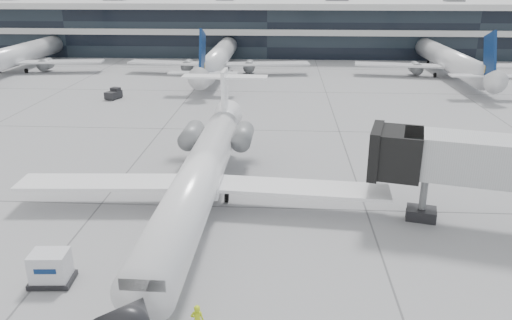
{
  "coord_description": "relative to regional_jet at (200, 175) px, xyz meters",
  "views": [
    {
      "loc": [
        3.76,
        -33.77,
        16.29
      ],
      "look_at": [
        1.63,
        3.26,
        2.6
      ],
      "focal_mm": 35.0,
      "sensor_mm": 36.0,
      "label": 1
    }
  ],
  "objects": [
    {
      "name": "traffic_cone",
      "position": [
        -2.78,
        13.39,
        -2.44
      ],
      "size": [
        0.47,
        0.47,
        0.55
      ],
      "rotation": [
        0.0,
        0.0,
        -0.29
      ],
      "color": "orange",
      "rests_on": "ground"
    },
    {
      "name": "bg_jet_left",
      "position": [
        -42.78,
        55.39,
        -2.7
      ],
      "size": [
        32.0,
        40.0,
        9.6
      ],
      "primitive_type": null,
      "color": "silver",
      "rests_on": "ground"
    },
    {
      "name": "regional_jet",
      "position": [
        0.0,
        0.0,
        0.0
      ],
      "size": [
        27.52,
        34.23,
        7.92
      ],
      "rotation": [
        0.0,
        0.0,
        -0.02
      ],
      "color": "white",
      "rests_on": "ground"
    },
    {
      "name": "terminal",
      "position": [
        2.22,
        82.39,
        2.3
      ],
      "size": [
        170.0,
        22.0,
        10.0
      ],
      "primitive_type": "cube",
      "color": "black",
      "rests_on": "ground"
    },
    {
      "name": "bg_jet_center",
      "position": [
        -5.78,
        55.39,
        -2.7
      ],
      "size": [
        32.0,
        40.0,
        9.6
      ],
      "primitive_type": null,
      "color": "silver",
      "rests_on": "ground"
    },
    {
      "name": "cargo_uld",
      "position": [
        -6.88,
        -10.02,
        -1.75
      ],
      "size": [
        2.43,
        1.87,
        1.9
      ],
      "rotation": [
        0.0,
        0.0,
        0.07
      ],
      "color": "black",
      "rests_on": "ground"
    },
    {
      "name": "bg_jet_right",
      "position": [
        34.22,
        55.39,
        -2.7
      ],
      "size": [
        32.0,
        40.0,
        9.6
      ],
      "primitive_type": null,
      "color": "silver",
      "rests_on": "ground"
    },
    {
      "name": "far_tug",
      "position": [
        -18.07,
        34.58,
        -2.03
      ],
      "size": [
        2.15,
        2.72,
        1.51
      ],
      "rotation": [
        0.0,
        0.0,
        -0.35
      ],
      "color": "black",
      "rests_on": "ground"
    },
    {
      "name": "ground",
      "position": [
        2.22,
        0.39,
        -2.7
      ],
      "size": [
        220.0,
        220.0,
        0.0
      ],
      "primitive_type": "plane",
      "color": "gray",
      "rests_on": "ground"
    }
  ]
}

